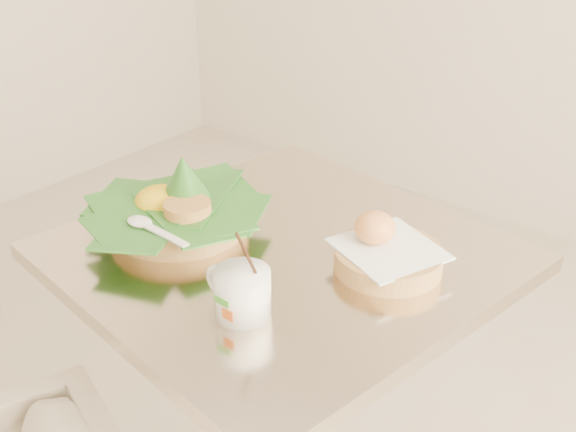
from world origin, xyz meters
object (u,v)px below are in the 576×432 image
Objects in this scene: cafe_table at (283,349)px; coffee_mug at (241,291)px; rice_basket at (178,207)px; bread_basket at (386,253)px.

coffee_mug is (0.07, -0.19, 0.26)m from cafe_table.
coffee_mug is at bearing -25.41° from rice_basket.
coffee_mug reaches higher than cafe_table.
cafe_table is 3.96× the size of bread_basket.
bread_basket is (0.38, 0.12, -0.02)m from rice_basket.
coffee_mug reaches higher than bread_basket.
cafe_table is 0.34m from rice_basket.
bread_basket is 0.27m from coffee_mug.
bread_basket is 1.33× the size of coffee_mug.
cafe_table is at bearing 15.07° from rice_basket.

